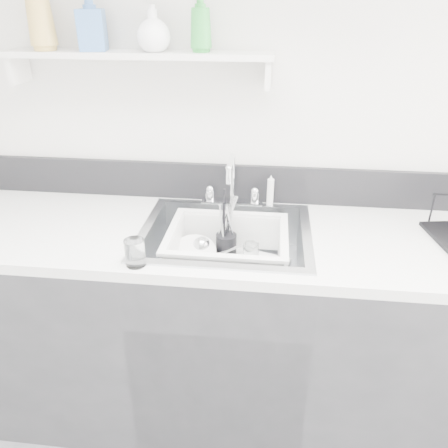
# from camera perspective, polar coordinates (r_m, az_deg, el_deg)

# --- Properties ---
(room_shell) EXTENTS (3.50, 3.00, 2.60)m
(room_shell) POSITION_cam_1_polar(r_m,az_deg,el_deg) (0.65, -8.43, 25.52)
(room_shell) COLOR silver
(room_shell) RESTS_ON ground
(counter_run) EXTENTS (3.20, 0.62, 0.92)m
(counter_run) POSITION_cam_1_polar(r_m,az_deg,el_deg) (1.91, 0.18, -13.31)
(counter_run) COLOR #2C2C2F
(counter_run) RESTS_ON ground
(backsplash) EXTENTS (3.20, 0.02, 0.16)m
(backsplash) POSITION_cam_1_polar(r_m,az_deg,el_deg) (1.88, 1.22, 5.40)
(backsplash) COLOR black
(backsplash) RESTS_ON counter_run
(sink) EXTENTS (0.64, 0.52, 0.20)m
(sink) POSITION_cam_1_polar(r_m,az_deg,el_deg) (1.69, 0.19, -3.75)
(sink) COLOR silver
(sink) RESTS_ON counter_run
(faucet) EXTENTS (0.26, 0.18, 0.23)m
(faucet) POSITION_cam_1_polar(r_m,az_deg,el_deg) (1.84, 1.05, 4.22)
(faucet) COLOR silver
(faucet) RESTS_ON counter_run
(side_sprayer) EXTENTS (0.03, 0.03, 0.14)m
(side_sprayer) POSITION_cam_1_polar(r_m,az_deg,el_deg) (1.84, 6.08, 4.37)
(side_sprayer) COLOR white
(side_sprayer) RESTS_ON counter_run
(wall_shelf) EXTENTS (1.00, 0.16, 0.12)m
(wall_shelf) POSITION_cam_1_polar(r_m,az_deg,el_deg) (1.75, -11.10, 20.66)
(wall_shelf) COLOR silver
(wall_shelf) RESTS_ON room_shell
(wash_tub) EXTENTS (0.54, 0.49, 0.18)m
(wash_tub) POSITION_cam_1_polar(r_m,az_deg,el_deg) (1.68, 0.44, -3.59)
(wash_tub) COLOR white
(wash_tub) RESTS_ON sink
(plate_stack) EXTENTS (0.22, 0.22, 0.09)m
(plate_stack) POSITION_cam_1_polar(r_m,az_deg,el_deg) (1.73, -3.76, -4.56)
(plate_stack) COLOR white
(plate_stack) RESTS_ON wash_tub
(utensil_cup) EXTENTS (0.08, 0.08, 0.28)m
(utensil_cup) POSITION_cam_1_polar(r_m,az_deg,el_deg) (1.75, 0.27, -2.67)
(utensil_cup) COLOR black
(utensil_cup) RESTS_ON wash_tub
(ladle) EXTENTS (0.29, 0.23, 0.08)m
(ladle) POSITION_cam_1_polar(r_m,az_deg,el_deg) (1.72, -1.06, -4.08)
(ladle) COLOR silver
(ladle) RESTS_ON wash_tub
(tumbler_in_tub) EXTENTS (0.07, 0.07, 0.09)m
(tumbler_in_tub) POSITION_cam_1_polar(r_m,az_deg,el_deg) (1.72, 3.51, -3.91)
(tumbler_in_tub) COLOR white
(tumbler_in_tub) RESTS_ON wash_tub
(tumbler_counter) EXTENTS (0.08, 0.08, 0.09)m
(tumbler_counter) POSITION_cam_1_polar(r_m,az_deg,el_deg) (1.45, -11.55, -3.68)
(tumbler_counter) COLOR white
(tumbler_counter) RESTS_ON counter_run
(bowl_small) EXTENTS (0.13, 0.13, 0.03)m
(bowl_small) POSITION_cam_1_polar(r_m,az_deg,el_deg) (1.64, 3.17, -6.78)
(bowl_small) COLOR white
(bowl_small) RESTS_ON wash_tub
(soap_bottle_a) EXTENTS (0.13, 0.13, 0.25)m
(soap_bottle_a) POSITION_cam_1_polar(r_m,az_deg,el_deg) (1.85, -23.00, 24.10)
(soap_bottle_a) COLOR tan
(soap_bottle_a) RESTS_ON wall_shelf
(soap_bottle_b) EXTENTS (0.11, 0.11, 0.21)m
(soap_bottle_b) POSITION_cam_1_polar(r_m,az_deg,el_deg) (1.79, -16.99, 24.14)
(soap_bottle_b) COLOR #3F6EAF
(soap_bottle_b) RESTS_ON wall_shelf
(soap_bottle_c) EXTENTS (0.13, 0.13, 0.15)m
(soap_bottle_c) POSITION_cam_1_polar(r_m,az_deg,el_deg) (1.70, -9.24, 23.87)
(soap_bottle_c) COLOR white
(soap_bottle_c) RESTS_ON wall_shelf
(soap_bottle_d) EXTENTS (0.09, 0.09, 0.20)m
(soap_bottle_d) POSITION_cam_1_polar(r_m,az_deg,el_deg) (1.68, -3.07, 24.89)
(soap_bottle_d) COLOR green
(soap_bottle_d) RESTS_ON wall_shelf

